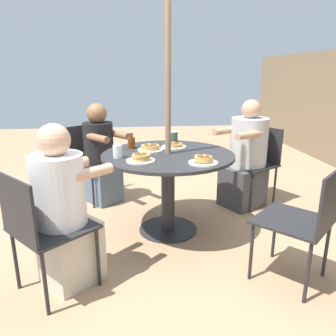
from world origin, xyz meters
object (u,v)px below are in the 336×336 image
object	(u,v)px
patio_chair_north	(41,225)
patio_chair_south	(256,159)
diner_south	(246,160)
patio_table	(168,170)
coffee_cup	(174,137)
diner_west	(101,158)
syrup_bottle	(131,142)
diner_north	(65,214)
pancake_plate_a	(174,146)
patio_chair_west	(92,156)
pancake_plate_c	(150,148)
pancake_plate_d	(141,158)
pancake_plate_b	(203,161)
patio_chair_east	(306,217)
drinking_glass_a	(117,152)

from	to	relation	value
patio_chair_north	patio_chair_south	distance (m)	2.39
patio_chair_north	diner_south	size ratio (longest dim) A/B	0.73
patio_table	coffee_cup	size ratio (longest dim) A/B	10.78
diner_west	syrup_bottle	distance (m)	0.71
diner_north	syrup_bottle	bearing A→B (deg)	112.01
patio_chair_south	pancake_plate_a	distance (m)	1.06
diner_south	diner_west	size ratio (longest dim) A/B	1.04
patio_chair_south	syrup_bottle	world-z (taller)	syrup_bottle
pancake_plate_a	diner_south	bearing A→B (deg)	109.36
diner_north	patio_chair_west	world-z (taller)	diner_north
diner_south	pancake_plate_a	bearing A→B (deg)	79.44
diner_north	pancake_plate_c	world-z (taller)	diner_north
patio_chair_north	pancake_plate_c	bearing A→B (deg)	99.31
patio_chair_south	pancake_plate_d	world-z (taller)	patio_chair_south
pancake_plate_b	pancake_plate_c	world-z (taller)	pancake_plate_b
pancake_plate_d	patio_chair_south	bearing A→B (deg)	123.11
diner_north	pancake_plate_d	xyz separation A→B (m)	(-0.46, 0.52, 0.25)
patio_chair_east	pancake_plate_a	world-z (taller)	patio_chair_east
patio_chair_north	diner_south	distance (m)	2.22
patio_table	diner_south	world-z (taller)	diner_south
drinking_glass_a	patio_chair_north	bearing A→B (deg)	-32.81
patio_chair_south	diner_north	bearing A→B (deg)	95.75
pancake_plate_b	coffee_cup	xyz separation A→B (m)	(-0.84, -0.12, 0.03)
patio_chair_east	coffee_cup	bearing A→B (deg)	74.39
coffee_cup	pancake_plate_a	bearing A→B (deg)	-6.89
diner_west	diner_north	bearing A→B (deg)	46.43
patio_chair_east	drinking_glass_a	bearing A→B (deg)	104.99
diner_north	diner_south	distance (m)	2.05
pancake_plate_b	pancake_plate_d	bearing A→B (deg)	-103.19
pancake_plate_d	coffee_cup	distance (m)	0.81
diner_south	diner_north	bearing A→B (deg)	96.23
patio_chair_north	coffee_cup	world-z (taller)	coffee_cup
patio_chair_south	diner_west	distance (m)	1.71
drinking_glass_a	syrup_bottle	bearing A→B (deg)	161.22
pancake_plate_d	syrup_bottle	bearing A→B (deg)	-171.74
patio_table	pancake_plate_b	bearing A→B (deg)	33.96
patio_chair_east	diner_south	bearing A→B (deg)	44.10
coffee_cup	pancake_plate_d	bearing A→B (deg)	-26.04
diner_north	diner_west	world-z (taller)	diner_north
patio_chair_north	coffee_cup	xyz separation A→B (m)	(-1.30, 1.00, 0.29)
diner_south	patio_chair_south	bearing A→B (deg)	-90.00
syrup_bottle	patio_chair_east	bearing A→B (deg)	45.11
pancake_plate_b	coffee_cup	bearing A→B (deg)	-171.61
patio_chair_east	pancake_plate_b	xyz separation A→B (m)	(-0.53, -0.58, 0.26)
patio_table	patio_chair_west	size ratio (longest dim) A/B	1.38
pancake_plate_a	pancake_plate_d	distance (m)	0.57
pancake_plate_d	patio_table	bearing A→B (deg)	134.44
coffee_cup	patio_chair_south	bearing A→B (deg)	96.75
diner_south	drinking_glass_a	world-z (taller)	diner_south
diner_north	coffee_cup	size ratio (longest dim) A/B	10.39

